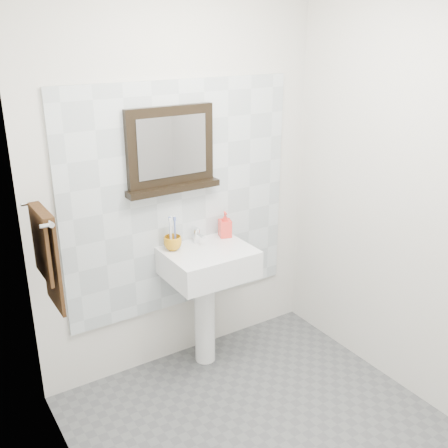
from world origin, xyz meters
The scene contains 12 objects.
floor centered at (0.00, 0.00, 0.00)m, with size 2.00×2.20×0.01m, color #56595B.
back_wall centered at (0.00, 1.10, 1.25)m, with size 2.00×0.01×2.50m, color silver.
left_wall centered at (-1.00, 0.00, 1.25)m, with size 0.01×2.20×2.50m, color silver.
right_wall centered at (1.00, 0.00, 1.25)m, with size 0.01×2.20×2.50m, color silver.
splashback centered at (0.00, 1.09, 1.15)m, with size 1.60×0.02×1.50m, color silver.
pedestal_sink centered at (0.07, 0.87, 0.68)m, with size 0.55×0.44×0.96m.
toothbrush_cup centered at (-0.12, 0.98, 0.91)m, with size 0.12×0.12×0.09m, color orange.
toothbrushes centered at (-0.12, 0.99, 0.98)m, with size 0.05×0.04×0.21m.
soap_dispenser centered at (0.28, 0.99, 0.95)m, with size 0.08×0.08×0.18m, color #FE1D38.
framed_mirror centered at (-0.08, 1.06, 1.48)m, with size 0.62×0.11×0.52m.
towel_bar centered at (-0.95, 0.80, 1.32)m, with size 0.07×0.40×0.03m.
hand_towel centered at (-0.94, 0.80, 1.11)m, with size 0.06×0.30×0.55m.
Camera 1 is at (-1.50, -1.78, 2.19)m, focal length 42.00 mm.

